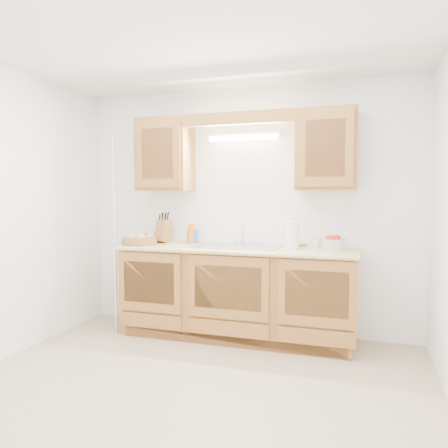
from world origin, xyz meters
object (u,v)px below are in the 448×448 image
at_px(apple_bowl, 333,243).
at_px(paper_towel, 293,235).
at_px(knife_block, 163,231).
at_px(fruit_basket, 139,239).

bearing_deg(apple_bowl, paper_towel, -171.75).
bearing_deg(knife_block, fruit_basket, -119.43).
distance_m(knife_block, paper_towel, 1.41).
relative_size(fruit_basket, apple_bowl, 1.46).
height_order(fruit_basket, paper_towel, paper_towel).
height_order(fruit_basket, knife_block, knife_block).
bearing_deg(apple_bowl, fruit_basket, -175.66).
xyz_separation_m(knife_block, apple_bowl, (1.77, -0.08, -0.06)).
relative_size(fruit_basket, paper_towel, 1.49).
bearing_deg(apple_bowl, knife_block, 177.57).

